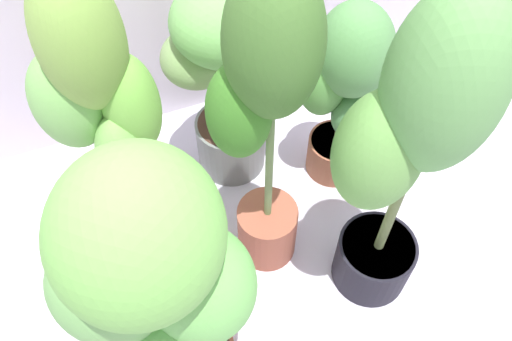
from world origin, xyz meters
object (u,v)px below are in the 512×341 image
nutrient_bottle (84,270)px  potted_plant_back_center (228,73)px  potted_plant_front_left (161,294)px  potted_plant_back_right (349,86)px  potted_plant_center (264,119)px  potted_plant_back_left (107,119)px  potted_plant_front_right (406,152)px

nutrient_bottle → potted_plant_back_center: bearing=27.8°
potted_plant_front_left → potted_plant_back_right: (0.71, 0.51, -0.15)m
potted_plant_center → nutrient_bottle: (-0.55, 0.06, -0.52)m
potted_plant_center → potted_plant_front_left: bearing=-138.9°
potted_plant_back_right → potted_plant_back_left: bearing=178.1°
potted_plant_back_center → potted_plant_back_right: potted_plant_back_center is taller
potted_plant_back_right → potted_plant_back_center: bearing=154.3°
potted_plant_center → potted_plant_back_right: potted_plant_center is taller
potted_plant_front_right → potted_plant_back_left: potted_plant_front_right is taller
potted_plant_back_center → nutrient_bottle: bearing=-152.2°
potted_plant_front_left → nutrient_bottle: 0.61m
potted_plant_front_left → potted_plant_front_right: bearing=8.7°
potted_plant_front_left → potted_plant_back_center: size_ratio=1.30×
potted_plant_center → nutrient_bottle: bearing=173.3°
potted_plant_back_right → potted_plant_front_left: bearing=-144.4°
potted_plant_front_left → potted_plant_center: bearing=41.1°
potted_plant_front_right → potted_plant_back_left: 0.75m
potted_plant_front_right → potted_plant_center: potted_plant_front_right is taller
potted_plant_center → potted_plant_back_right: 0.48m
potted_plant_front_right → potted_plant_back_right: 0.48m
potted_plant_front_right → potted_plant_center: bearing=141.1°
potted_plant_back_left → nutrient_bottle: (-0.20, -0.17, -0.41)m
potted_plant_center → potted_plant_back_right: (0.37, 0.21, -0.22)m
potted_plant_back_right → nutrient_bottle: size_ratio=2.77×
potted_plant_back_center → potted_plant_center: 0.42m
potted_plant_front_left → potted_plant_center: potted_plant_center is taller
potted_plant_front_right → potted_plant_back_center: size_ratio=1.43×
potted_plant_back_center → nutrient_bottle: size_ratio=2.93×
potted_plant_back_center → potted_plant_back_left: bearing=-160.3°
potted_plant_front_left → nutrient_bottle: potted_plant_front_left is taller
potted_plant_front_right → potted_plant_back_right: (0.11, 0.42, -0.22)m
nutrient_bottle → potted_plant_back_right: bearing=9.0°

